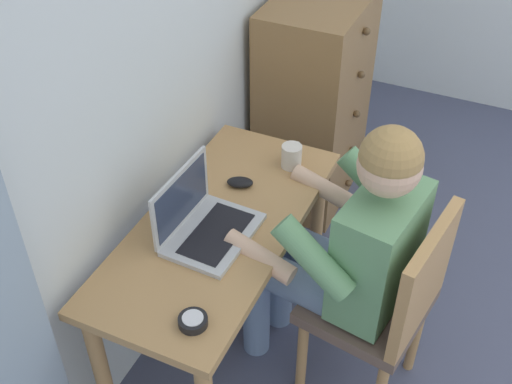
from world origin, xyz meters
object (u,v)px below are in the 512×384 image
object	(u,v)px
computer_mouse	(240,182)
laptop	(203,222)
person_seated	(344,246)
desk	(220,247)
desk_clock	(193,321)
dresser	(314,104)
chair	(386,302)
coffee_mug	(292,156)

from	to	relation	value
computer_mouse	laptop	bearing A→B (deg)	160.03
person_seated	desk	bearing A→B (deg)	103.13
laptop	desk_clock	distance (m)	0.40
dresser	chair	size ratio (longest dim) A/B	1.21
chair	laptop	xyz separation A→B (m)	(-0.14, 0.64, 0.26)
chair	coffee_mug	xyz separation A→B (m)	(0.34, 0.51, 0.26)
laptop	coffee_mug	bearing A→B (deg)	-15.34
chair	desk_clock	distance (m)	0.74
coffee_mug	person_seated	bearing A→B (deg)	-134.09
coffee_mug	computer_mouse	bearing A→B (deg)	146.70
person_seated	coffee_mug	world-z (taller)	person_seated
dresser	person_seated	distance (m)	1.17
laptop	desk_clock	world-z (taller)	laptop
computer_mouse	desk_clock	distance (m)	0.67
desk_clock	coffee_mug	distance (m)	0.85
computer_mouse	desk_clock	size ratio (longest dim) A/B	1.11
computer_mouse	person_seated	bearing A→B (deg)	-123.84
person_seated	coffee_mug	bearing A→B (deg)	45.91
laptop	person_seated	bearing A→B (deg)	-69.72
person_seated	desk_clock	distance (m)	0.62
person_seated	laptop	world-z (taller)	person_seated
desk	person_seated	distance (m)	0.46
chair	person_seated	world-z (taller)	person_seated
laptop	desk_clock	size ratio (longest dim) A/B	3.88
chair	computer_mouse	size ratio (longest dim) A/B	8.97
chair	computer_mouse	xyz separation A→B (m)	(0.14, 0.64, 0.23)
dresser	computer_mouse	distance (m)	0.95
coffee_mug	desk_clock	bearing A→B (deg)	-178.11
person_seated	desk_clock	world-z (taller)	person_seated
chair	laptop	distance (m)	0.71
chair	laptop	size ratio (longest dim) A/B	2.57
chair	person_seated	xyz separation A→B (m)	(0.03, 0.18, 0.18)
person_seated	laptop	size ratio (longest dim) A/B	3.48
chair	desk_clock	bearing A→B (deg)	136.73
dresser	chair	distance (m)	1.27
person_seated	coffee_mug	xyz separation A→B (m)	(0.32, 0.33, 0.08)
person_seated	desk_clock	bearing A→B (deg)	150.91
desk	desk_clock	world-z (taller)	desk_clock
desk_clock	chair	bearing A→B (deg)	-43.27
dresser	desk_clock	size ratio (longest dim) A/B	12.11
computer_mouse	coffee_mug	size ratio (longest dim) A/B	0.83
dresser	laptop	bearing A→B (deg)	-178.29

